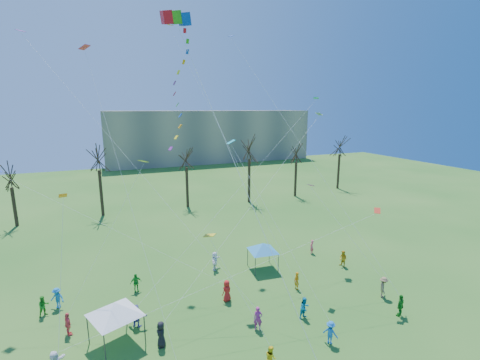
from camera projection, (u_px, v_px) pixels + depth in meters
name	position (u px, v px, depth m)	size (l,w,h in m)	color
distant_building	(210.00, 136.00, 100.72)	(60.00, 14.00, 15.00)	gray
bare_tree_row	(200.00, 161.00, 53.24)	(70.56, 8.55, 11.60)	black
big_box_kite	(184.00, 92.00, 22.29)	(3.29, 7.06, 23.02)	red
canopy_tent_white	(114.00, 309.00, 22.12)	(3.86, 3.86, 3.13)	#3F3F44
canopy_tent_blue	(263.00, 247.00, 32.80)	(3.62, 3.62, 2.72)	#3F3F44
festival_crowd	(213.00, 305.00, 25.59)	(27.55, 14.85, 1.85)	#C0183D
small_kites_aloft	(204.00, 138.00, 27.39)	(29.74, 18.42, 34.37)	orange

